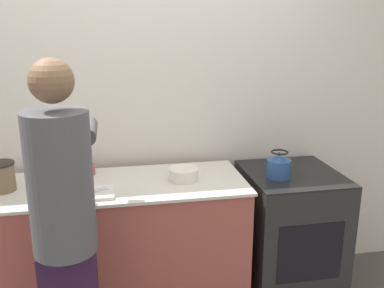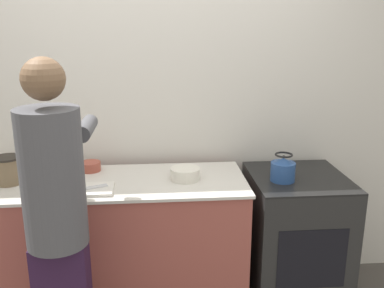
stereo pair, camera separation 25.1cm
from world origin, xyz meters
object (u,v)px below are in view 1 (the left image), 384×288
(cutting_board, at_px, (79,194))
(kettle, at_px, (279,166))
(knife, at_px, (87,192))
(canister_jar, at_px, (0,177))
(oven, at_px, (289,234))
(person, at_px, (64,224))
(bowl_prep, at_px, (183,174))

(cutting_board, bearing_deg, kettle, 5.28)
(knife, bearing_deg, canister_jar, 137.82)
(oven, xyz_separation_m, knife, (-1.31, -0.19, 0.48))
(kettle, bearing_deg, person, -158.20)
(cutting_board, relative_size, bowl_prep, 2.12)
(oven, xyz_separation_m, canister_jar, (-1.80, -0.01, 0.55))
(oven, xyz_separation_m, person, (-1.40, -0.57, 0.49))
(person, xyz_separation_m, cutting_board, (0.04, 0.39, -0.02))
(person, relative_size, canister_jar, 10.17)
(oven, distance_m, cutting_board, 1.45)
(person, distance_m, bowl_prep, 0.86)
(person, xyz_separation_m, knife, (0.09, 0.39, -0.00))
(kettle, distance_m, canister_jar, 1.67)
(canister_jar, bearing_deg, bowl_prep, -1.25)
(knife, height_order, kettle, kettle)
(cutting_board, bearing_deg, oven, 7.50)
(knife, bearing_deg, kettle, -16.39)
(knife, xyz_separation_m, canister_jar, (-0.49, 0.18, 0.06))
(knife, bearing_deg, bowl_prep, -7.24)
(oven, bearing_deg, bowl_prep, -177.48)
(oven, relative_size, canister_jar, 5.34)
(person, bearing_deg, cutting_board, 83.89)
(oven, distance_m, kettle, 0.54)
(knife, height_order, bowl_prep, bowl_prep)
(person, distance_m, canister_jar, 0.70)
(kettle, bearing_deg, knife, -174.15)
(knife, relative_size, canister_jar, 1.30)
(kettle, bearing_deg, bowl_prep, 176.91)
(kettle, relative_size, bowl_prep, 0.96)
(cutting_board, height_order, kettle, kettle)
(cutting_board, distance_m, canister_jar, 0.48)
(oven, bearing_deg, knife, -171.91)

